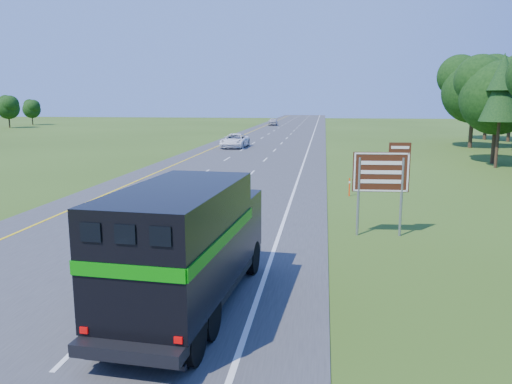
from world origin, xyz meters
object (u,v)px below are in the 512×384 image
(horse_truck, at_px, (188,243))
(exit_sign, at_px, (382,176))
(white_suv, at_px, (235,141))
(far_car, at_px, (273,122))

(horse_truck, relative_size, exit_sign, 2.04)
(white_suv, distance_m, exit_sign, 39.21)
(far_car, bearing_deg, exit_sign, -84.43)
(horse_truck, distance_m, white_suv, 45.95)
(horse_truck, height_order, white_suv, horse_truck)
(exit_sign, bearing_deg, white_suv, 105.50)
(far_car, xyz_separation_m, exit_sign, (13.60, -89.43, 1.65))
(white_suv, distance_m, far_car, 52.39)
(horse_truck, relative_size, far_car, 1.64)
(white_suv, xyz_separation_m, far_car, (-0.87, 52.38, 0.01))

